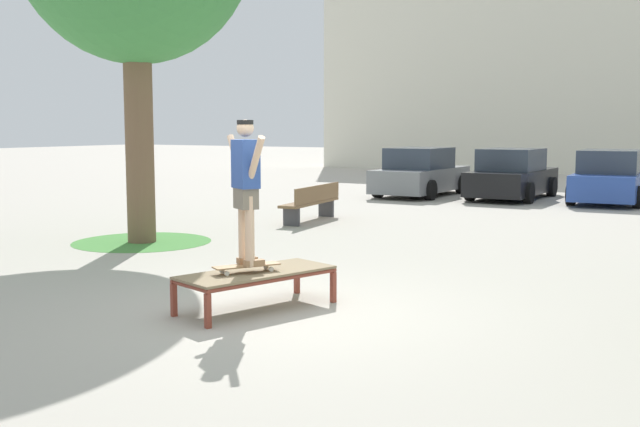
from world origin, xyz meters
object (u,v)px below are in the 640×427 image
Objects in this scene: car_grey at (421,174)px; skater at (246,182)px; car_black at (512,176)px; park_bench at (312,202)px; car_blue at (610,178)px; skateboard at (247,266)px; skate_box at (256,275)px.

skater is at bearing -74.63° from car_grey.
park_bench is at bearing -107.02° from car_black.
car_grey is 5.56m from car_blue.
skater reaches higher than skateboard.
skate_box is 0.48× the size of car_blue.
skater is at bearing -84.96° from car_black.
skater is at bearing 58.58° from skateboard.
skater is at bearing -64.24° from park_bench.
car_grey is 1.00× the size of car_black.
car_blue is (1.40, 15.65, 0.15)m from skateboard.
car_black is at bearing 95.04° from skateboard.
skateboard is 15.71m from car_blue.
car_black is 0.98× the size of car_blue.
car_grey reaches higher than park_bench.
skate_box is 1.13m from skater.
skate_box is at bearing -63.59° from park_bench.
skateboard reaches higher than skate_box.
car_blue is 9.43m from park_bench.
car_grey and car_blue have the same top height.
car_grey and car_black have the same top height.
car_grey is 2.80m from car_black.
skateboard is at bearing -121.42° from skater.
skateboard is at bearing -74.64° from car_grey.
skateboard is at bearing -64.25° from park_bench.
skater reaches higher than car_black.
car_grey is 7.30m from park_bench.
skateboard is 0.18× the size of car_blue.
skate_box is 1.21× the size of skater.
skater reaches higher than skate_box.
car_grey is at bearing -170.66° from car_black.
skate_box is at bearing -95.00° from car_blue.
car_blue is at bearing 85.00° from skate_box.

